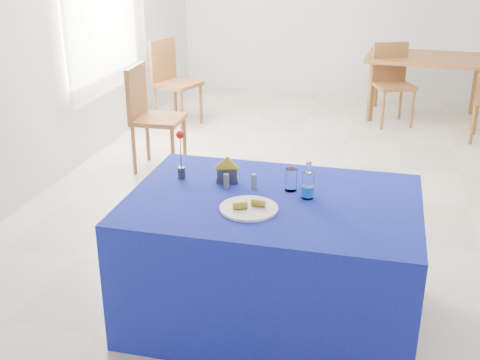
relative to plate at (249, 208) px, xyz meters
name	(u,v)px	position (x,y,z in m)	size (l,w,h in m)	color
floor	(334,194)	(0.29, 2.07, -0.77)	(7.00, 7.00, 0.00)	beige
plate	(249,208)	(0.00, 0.00, 0.00)	(0.31, 0.31, 0.01)	white
drinking_glass	(291,180)	(0.17, 0.31, 0.06)	(0.07, 0.07, 0.13)	white
salt_shaker	(254,181)	(-0.04, 0.29, 0.04)	(0.03, 0.03, 0.09)	slate
pepper_shaker	(226,181)	(-0.19, 0.25, 0.04)	(0.03, 0.03, 0.09)	slate
blue_table	(272,258)	(0.10, 0.18, -0.39)	(1.60, 1.10, 0.76)	navy
water_bottle	(308,186)	(0.28, 0.23, 0.06)	(0.07, 0.07, 0.21)	white
napkin_holder	(227,175)	(-0.21, 0.34, 0.04)	(0.15, 0.08, 0.16)	#37363B
rose_vase	(181,156)	(-0.49, 0.33, 0.14)	(0.05, 0.05, 0.30)	#25262B
oak_table	(427,63)	(1.09, 4.72, -0.09)	(1.46, 0.99, 0.76)	#965F2B
chair_bg_left	(392,78)	(0.70, 4.40, -0.23)	(0.55, 0.55, 0.94)	brown
chair_win_a	(149,110)	(-1.50, 2.29, -0.19)	(0.46, 0.46, 0.99)	brown
chair_win_b	(171,76)	(-1.79, 3.72, -0.19)	(0.56, 0.56, 1.00)	brown
banana_pieces	(250,204)	(0.01, 0.00, 0.03)	(0.17, 0.11, 0.04)	yellow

